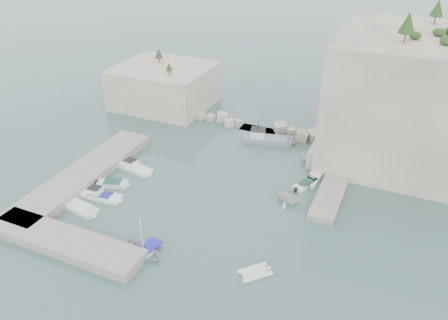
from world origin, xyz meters
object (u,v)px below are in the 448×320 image
at_px(rowboat, 144,254).
at_px(tender_east_c, 313,180).
at_px(tender_east_b, 305,186).
at_px(tender_east_d, 314,164).
at_px(work_boat, 267,142).
at_px(motorboat_d, 101,198).
at_px(tender_east_a, 288,202).
at_px(motorboat_b, 135,170).
at_px(inflatable_dinghy, 255,274).
at_px(motorboat_e, 82,211).
at_px(motorboat_c, 113,185).

relative_size(rowboat, tender_east_c, 1.01).
relative_size(rowboat, tender_east_b, 1.11).
relative_size(tender_east_d, work_boat, 0.50).
distance_m(motorboat_d, tender_east_a, 22.84).
xyz_separation_m(motorboat_b, inflatable_dinghy, (21.66, -11.64, 0.00)).
relative_size(motorboat_e, tender_east_d, 1.15).
xyz_separation_m(motorboat_c, tender_east_a, (21.57, 5.60, 0.00)).
xyz_separation_m(motorboat_c, motorboat_d, (0.33, -2.82, 0.00)).
height_order(motorboat_b, motorboat_d, same).
bearing_deg(tender_east_d, rowboat, 168.47).
bearing_deg(tender_east_c, motorboat_d, 127.03).
height_order(motorboat_e, inflatable_dinghy, motorboat_e).
xyz_separation_m(motorboat_e, rowboat, (10.80, -3.42, 0.00)).
relative_size(motorboat_e, motorboat_d, 0.81).
bearing_deg(motorboat_e, inflatable_dinghy, 6.85).
xyz_separation_m(tender_east_a, work_boat, (-7.38, 13.74, 0.00)).
xyz_separation_m(inflatable_dinghy, work_boat, (-7.88, 26.59, 0.00)).
distance_m(tender_east_a, tender_east_d, 10.14).
height_order(tender_east_c, work_boat, work_boat).
height_order(motorboat_e, rowboat, rowboat).
distance_m(motorboat_c, motorboat_d, 2.84).
distance_m(motorboat_c, tender_east_c, 25.90).
distance_m(motorboat_e, tender_east_a, 24.49).
bearing_deg(motorboat_b, rowboat, -42.46).
distance_m(rowboat, tender_east_c, 24.35).
bearing_deg(motorboat_b, motorboat_d, -80.04).
distance_m(motorboat_b, tender_east_d, 24.55).
distance_m(motorboat_b, inflatable_dinghy, 24.59).
relative_size(motorboat_e, tender_east_b, 1.12).
bearing_deg(motorboat_c, inflatable_dinghy, -38.06).
bearing_deg(motorboat_b, motorboat_c, -84.73).
xyz_separation_m(tender_east_d, work_boat, (-8.00, 3.62, 0.00)).
xyz_separation_m(motorboat_d, tender_east_a, (21.23, 8.41, 0.00)).
bearing_deg(inflatable_dinghy, work_boat, 60.51).
bearing_deg(rowboat, motorboat_d, 68.14).
bearing_deg(tender_east_b, work_boat, 61.99).
bearing_deg(motorboat_c, work_boat, 33.88).
bearing_deg(motorboat_c, tender_east_d, 15.45).
height_order(inflatable_dinghy, tender_east_a, tender_east_a).
distance_m(motorboat_b, rowboat, 17.16).
bearing_deg(motorboat_d, tender_east_a, 17.67).
height_order(motorboat_e, tender_east_b, same).
bearing_deg(motorboat_c, motorboat_e, -110.47).
bearing_deg(motorboat_c, tender_east_b, 3.85).
bearing_deg(inflatable_dinghy, rowboat, 144.32).
distance_m(motorboat_b, motorboat_d, 7.20).
bearing_deg(tender_east_d, tender_east_b, -163.80).
height_order(inflatable_dinghy, tender_east_c, tender_east_c).
height_order(rowboat, tender_east_a, tender_east_a).
height_order(motorboat_e, work_boat, work_boat).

